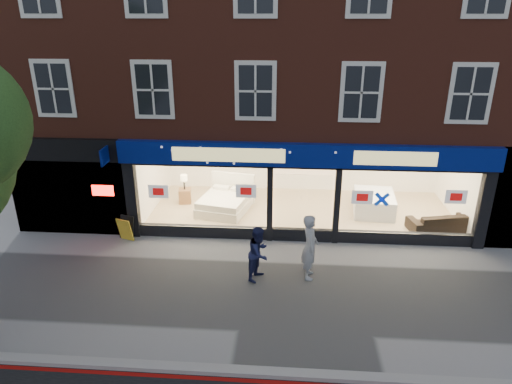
# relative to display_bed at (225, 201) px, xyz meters

# --- Properties ---
(ground) EXTENTS (120.00, 120.00, 0.00)m
(ground) POSITION_rel_display_bed_xyz_m (2.77, -5.11, -0.42)
(ground) COLOR gray
(ground) RESTS_ON ground
(kerb_line) EXTENTS (60.00, 0.10, 0.01)m
(kerb_line) POSITION_rel_display_bed_xyz_m (2.77, -8.21, -0.42)
(kerb_line) COLOR #8C0A07
(kerb_line) RESTS_ON ground
(kerb_stone) EXTENTS (60.00, 0.25, 0.12)m
(kerb_stone) POSITION_rel_display_bed_xyz_m (2.77, -8.01, -0.36)
(kerb_stone) COLOR gray
(kerb_stone) RESTS_ON ground
(showroom_floor) EXTENTS (11.00, 4.50, 0.10)m
(showroom_floor) POSITION_rel_display_bed_xyz_m (2.77, 0.14, -0.37)
(showroom_floor) COLOR tan
(showroom_floor) RESTS_ON ground
(building) EXTENTS (19.00, 8.26, 10.30)m
(building) POSITION_rel_display_bed_xyz_m (2.75, 1.82, 6.25)
(building) COLOR maroon
(building) RESTS_ON ground
(display_bed) EXTENTS (2.06, 2.33, 1.14)m
(display_bed) POSITION_rel_display_bed_xyz_m (0.00, 0.00, 0.00)
(display_bed) COLOR white
(display_bed) RESTS_ON showroom_floor
(bedside_table) EXTENTS (0.52, 0.52, 0.55)m
(bedside_table) POSITION_rel_display_bed_xyz_m (-1.63, 0.54, -0.05)
(bedside_table) COLOR brown
(bedside_table) RESTS_ON showroom_floor
(mattress_stack) EXTENTS (1.56, 1.89, 0.70)m
(mattress_stack) POSITION_rel_display_bed_xyz_m (5.40, 0.18, 0.03)
(mattress_stack) COLOR silver
(mattress_stack) RESTS_ON showroom_floor
(sofa) EXTENTS (2.21, 1.25, 0.61)m
(sofa) POSITION_rel_display_bed_xyz_m (7.37, -1.13, -0.02)
(sofa) COLOR black
(sofa) RESTS_ON showroom_floor
(a_board) EXTENTS (0.60, 0.48, 0.79)m
(a_board) POSITION_rel_display_bed_xyz_m (-2.91, -2.41, -0.02)
(a_board) COLOR gold
(a_board) RESTS_ON ground
(pedestrian_grey) EXTENTS (0.45, 0.68, 1.88)m
(pedestrian_grey) POSITION_rel_display_bed_xyz_m (2.92, -4.19, 0.52)
(pedestrian_grey) COLOR #9FA1A6
(pedestrian_grey) RESTS_ON ground
(pedestrian_blue) EXTENTS (0.84, 0.93, 1.56)m
(pedestrian_blue) POSITION_rel_display_bed_xyz_m (1.54, -4.37, 0.36)
(pedestrian_blue) COLOR #161A40
(pedestrian_blue) RESTS_ON ground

